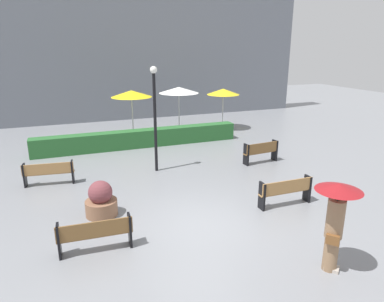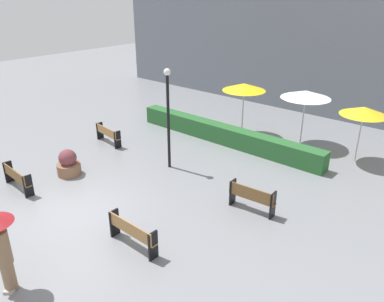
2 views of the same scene
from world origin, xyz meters
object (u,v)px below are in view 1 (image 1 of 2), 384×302
planter_pot (101,201)px  patio_umbrella_white (179,90)px  lamp_post (155,109)px  patio_umbrella_yellow (131,94)px  bench_far_left (49,172)px  bench_near_right (286,190)px  pedestrian_with_umbrella (336,215)px  patio_umbrella_yellow_far (223,92)px  bench_near_left (95,233)px  bench_far_right (261,151)px

planter_pot → patio_umbrella_white: 10.94m
lamp_post → patio_umbrella_yellow: (0.15, 5.23, -0.05)m
bench_far_left → bench_near_right: bearing=-33.0°
pedestrian_with_umbrella → patio_umbrella_yellow_far: patio_umbrella_yellow_far is taller
bench_near_left → bench_near_right: size_ratio=1.00×
bench_far_right → patio_umbrella_white: bearing=102.4°
pedestrian_with_umbrella → patio_umbrella_yellow: (-1.74, 13.03, 1.10)m
pedestrian_with_umbrella → lamp_post: bearing=103.6°
bench_near_left → pedestrian_with_umbrella: 5.60m
pedestrian_with_umbrella → patio_umbrella_yellow_far: 14.11m
bench_near_right → patio_umbrella_yellow_far: bearing=74.9°
patio_umbrella_white → lamp_post: bearing=-117.0°
bench_far_right → planter_pot: bearing=-160.6°
bench_near_right → patio_umbrella_yellow: 10.44m
bench_far_right → bench_near_right: 4.25m
bench_far_left → bench_far_right: (8.59, -0.62, 0.04)m
patio_umbrella_yellow → patio_umbrella_yellow_far: patio_umbrella_yellow is taller
bench_near_right → pedestrian_with_umbrella: size_ratio=0.85×
bench_far_left → patio_umbrella_yellow_far: (9.84, 5.80, 1.78)m
bench_near_left → bench_near_right: bench_near_right is taller
bench_far_left → pedestrian_with_umbrella: (5.96, -7.74, 0.88)m
planter_pot → patio_umbrella_white: size_ratio=0.41×
patio_umbrella_white → patio_umbrella_yellow_far: (2.72, -0.24, -0.19)m
pedestrian_with_umbrella → patio_umbrella_white: bearing=85.2°
planter_pot → lamp_post: lamp_post is taller
bench_far_right → patio_umbrella_yellow_far: bearing=79.0°
planter_pot → patio_umbrella_yellow: (2.74, 8.41, 2.03)m
bench_near_right → patio_umbrella_white: size_ratio=0.69×
bench_far_left → bench_near_right: 8.39m
lamp_post → patio_umbrella_yellow_far: (5.76, 5.74, -0.25)m
patio_umbrella_white → patio_umbrella_yellow_far: bearing=-5.0°
bench_far_left → patio_umbrella_yellow_far: size_ratio=0.73×
patio_umbrella_white → pedestrian_with_umbrella: bearing=-94.8°
pedestrian_with_umbrella → lamp_post: (-1.89, 7.80, 1.15)m
bench_far_right → patio_umbrella_white: (-1.47, 6.66, 1.93)m
patio_umbrella_yellow → patio_umbrella_white: 2.99m
bench_near_left → lamp_post: bearing=60.1°
bench_far_left → pedestrian_with_umbrella: 9.81m
bench_far_left → patio_umbrella_yellow: size_ratio=0.67×
bench_near_right → patio_umbrella_yellow: size_ratio=0.68×
bench_far_right → lamp_post: size_ratio=0.40×
bench_far_left → patio_umbrella_yellow_far: 11.56m
bench_near_right → patio_umbrella_yellow_far: size_ratio=0.74×
pedestrian_with_umbrella → lamp_post: size_ratio=0.51×
lamp_post → patio_umbrella_white: lamp_post is taller
bench_near_right → lamp_post: lamp_post is taller
bench_near_left → pedestrian_with_umbrella: bearing=-28.8°
bench_near_left → bench_far_left: bearing=102.4°
patio_umbrella_yellow_far → lamp_post: bearing=-135.1°
bench_near_right → bench_far_left: bearing=147.0°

